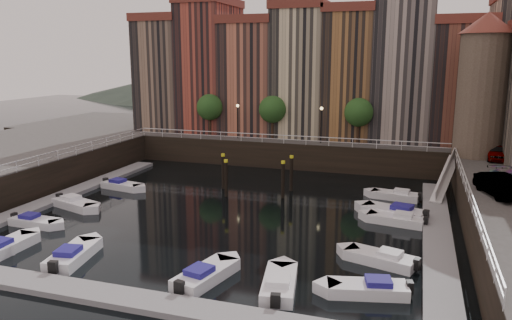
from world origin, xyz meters
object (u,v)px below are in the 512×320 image
(car_b, at_px, (499,187))
(car_c, at_px, (508,183))
(boat_left_1, at_px, (34,222))
(car_a, at_px, (497,153))
(gangway, at_px, (446,176))
(corner_tower, at_px, (483,83))
(boat_left_2, at_px, (75,204))
(mooring_pilings, at_px, (256,176))

(car_b, distance_m, car_c, 1.86)
(boat_left_1, xyz_separation_m, car_b, (33.21, 8.19, 3.45))
(car_a, distance_m, car_c, 11.97)
(gangway, xyz_separation_m, car_c, (3.77, -8.80, 1.80))
(corner_tower, bearing_deg, gangway, -122.80)
(boat_left_1, distance_m, boat_left_2, 4.81)
(boat_left_1, xyz_separation_m, boat_left_2, (-0.01, 4.81, 0.04))
(car_a, bearing_deg, corner_tower, 142.83)
(gangway, height_order, boat_left_2, gangway)
(car_a, relative_size, car_c, 0.91)
(corner_tower, xyz_separation_m, mooring_pilings, (-19.86, -9.15, -8.54))
(corner_tower, relative_size, mooring_pilings, 2.01)
(car_a, height_order, car_b, car_b)
(gangway, bearing_deg, car_a, 34.69)
(boat_left_1, bearing_deg, car_b, 15.52)
(car_b, bearing_deg, boat_left_1, 174.30)
(boat_left_1, relative_size, car_c, 0.85)
(corner_tower, bearing_deg, car_a, -39.83)
(mooring_pilings, xyz_separation_m, boat_left_1, (-13.29, -14.01, -1.33))
(mooring_pilings, bearing_deg, corner_tower, 24.74)
(corner_tower, height_order, car_b, corner_tower)
(car_a, bearing_deg, mooring_pilings, -157.41)
(corner_tower, distance_m, boat_left_2, 39.15)
(mooring_pilings, xyz_separation_m, car_b, (19.92, -5.82, 2.13))
(boat_left_2, distance_m, car_a, 38.87)
(car_c, bearing_deg, car_a, 77.66)
(gangway, relative_size, mooring_pilings, 1.21)
(car_a, bearing_deg, gangway, -142.64)
(corner_tower, xyz_separation_m, gangway, (-2.90, -4.50, -8.28))
(corner_tower, xyz_separation_m, car_a, (1.63, -1.36, -6.43))
(boat_left_1, height_order, boat_left_2, boat_left_2)
(mooring_pilings, distance_m, car_b, 20.86)
(gangway, distance_m, boat_left_1, 35.57)
(boat_left_2, bearing_deg, boat_left_1, -72.47)
(mooring_pilings, distance_m, car_c, 21.24)
(boat_left_2, distance_m, car_c, 34.57)
(boat_left_1, bearing_deg, corner_tower, 36.61)
(gangway, bearing_deg, corner_tower, 57.20)
(car_a, bearing_deg, boat_left_1, -145.25)
(mooring_pilings, xyz_separation_m, car_c, (20.73, -4.15, 2.06))
(boat_left_2, xyz_separation_m, car_c, (34.03, 5.05, 3.35))
(corner_tower, bearing_deg, boat_left_1, -145.06)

